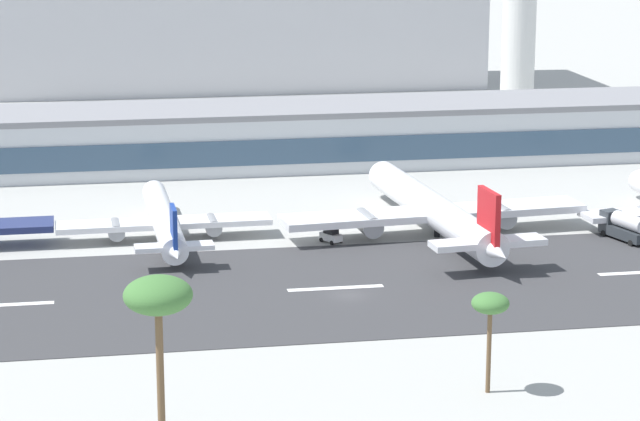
% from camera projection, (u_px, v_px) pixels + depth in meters
% --- Properties ---
extents(ground_plane, '(1400.00, 1400.00, 0.00)m').
position_uv_depth(ground_plane, '(349.00, 295.00, 166.02)').
color(ground_plane, '#A8A8A3').
extents(runway_strip, '(800.00, 39.77, 0.08)m').
position_uv_depth(runway_strip, '(344.00, 288.00, 168.92)').
color(runway_strip, '#38383A').
rests_on(runway_strip, ground_plane).
extents(runway_centreline_dash_3, '(12.00, 1.20, 0.01)m').
position_uv_depth(runway_centreline_dash_3, '(3.00, 305.00, 162.06)').
color(runway_centreline_dash_3, white).
rests_on(runway_centreline_dash_3, runway_strip).
extents(runway_centreline_dash_4, '(12.00, 1.20, 0.01)m').
position_uv_depth(runway_centreline_dash_4, '(336.00, 288.00, 168.73)').
color(runway_centreline_dash_4, white).
rests_on(runway_centreline_dash_4, runway_strip).
extents(terminal_building, '(211.18, 20.62, 10.58)m').
position_uv_depth(terminal_building, '(259.00, 136.00, 239.61)').
color(terminal_building, silver).
rests_on(terminal_building, ground_plane).
extents(airliner_navy_tail_gate_1, '(30.03, 40.23, 8.39)m').
position_uv_depth(airliner_navy_tail_gate_1, '(165.00, 222.00, 190.20)').
color(airliner_navy_tail_gate_1, white).
rests_on(airliner_navy_tail_gate_1, ground_plane).
extents(airliner_red_tail_gate_2, '(44.49, 52.25, 10.91)m').
position_uv_depth(airliner_red_tail_gate_2, '(437.00, 212.00, 192.54)').
color(airliner_red_tail_gate_2, white).
rests_on(airliner_red_tail_gate_2, ground_plane).
extents(service_fuel_truck_0, '(4.94, 8.89, 3.95)m').
position_uv_depth(service_fuel_truck_0, '(625.00, 226.00, 190.66)').
color(service_fuel_truck_0, '#2D3338').
rests_on(service_fuel_truck_0, ground_plane).
extents(service_baggage_tug_1, '(3.05, 3.57, 2.20)m').
position_uv_depth(service_baggage_tug_1, '(331.00, 235.00, 189.83)').
color(service_baggage_tug_1, white).
rests_on(service_baggage_tug_1, ground_plane).
extents(palm_tree_0, '(6.16, 6.16, 15.43)m').
position_uv_depth(palm_tree_0, '(158.00, 299.00, 120.10)').
color(palm_tree_0, brown).
rests_on(palm_tree_0, ground_plane).
extents(palm_tree_1, '(3.72, 3.72, 10.22)m').
position_uv_depth(palm_tree_1, '(490.00, 306.00, 132.78)').
color(palm_tree_1, brown).
rests_on(palm_tree_1, ground_plane).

